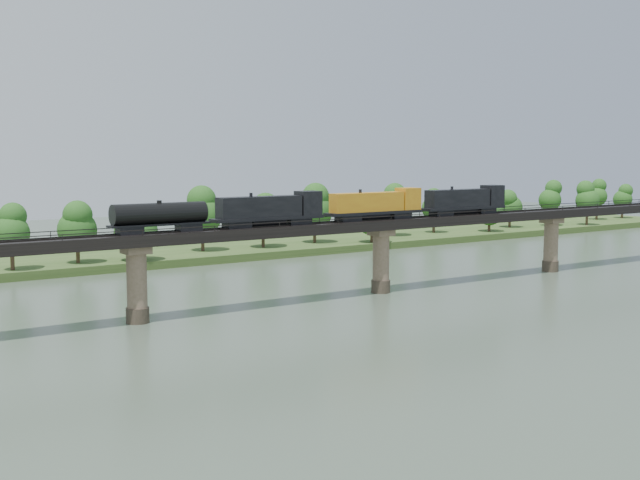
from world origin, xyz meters
TOP-DOWN VIEW (x-y plane):
  - ground at (0.00, 0.00)m, footprint 400.00×400.00m
  - far_bank at (0.00, 85.00)m, footprint 300.00×24.00m
  - bridge at (0.00, 30.00)m, footprint 236.00×30.00m
  - bridge_superstructure at (0.00, 30.00)m, footprint 220.00×4.90m
  - far_treeline at (-8.21, 80.52)m, footprint 289.06×17.54m
  - freight_train at (-7.59, 30.00)m, footprint 69.66×2.71m

SIDE VIEW (x-z plane):
  - ground at x=0.00m, z-range 0.00..0.00m
  - far_bank at x=0.00m, z-range 0.00..1.60m
  - bridge at x=0.00m, z-range -0.29..11.21m
  - far_treeline at x=-8.21m, z-range 2.03..15.63m
  - bridge_superstructure at x=0.00m, z-range 11.42..12.17m
  - freight_train at x=-7.59m, z-range 11.39..16.19m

